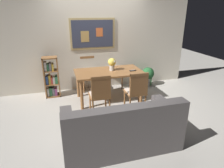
{
  "coord_description": "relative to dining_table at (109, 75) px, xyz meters",
  "views": [
    {
      "loc": [
        -1.05,
        -3.84,
        2.06
      ],
      "look_at": [
        -0.04,
        -0.25,
        0.65
      ],
      "focal_mm": 31.27,
      "sensor_mm": 36.0,
      "label": 1
    }
  ],
  "objects": [
    {
      "name": "dining_table",
      "position": [
        0.0,
        0.0,
        0.0
      ],
      "size": [
        1.57,
        0.86,
        0.72
      ],
      "color": "brown",
      "rests_on": "ground_plane"
    },
    {
      "name": "tv_remote",
      "position": [
        0.55,
        -0.14,
        0.1
      ],
      "size": [
        0.16,
        0.05,
        0.02
      ],
      "color": "black",
      "rests_on": "dining_table"
    },
    {
      "name": "potted_ivy",
      "position": [
        1.33,
        0.61,
        -0.32
      ],
      "size": [
        0.34,
        0.34,
        0.55
      ],
      "color": "#B2ADA3",
      "rests_on": "ground_plane"
    },
    {
      "name": "dining_chair_near_left",
      "position": [
        -0.38,
        -0.78,
        -0.09
      ],
      "size": [
        0.4,
        0.41,
        0.91
      ],
      "color": "brown",
      "rests_on": "ground_plane"
    },
    {
      "name": "dining_chair_far_left",
      "position": [
        -0.37,
        0.8,
        -0.09
      ],
      "size": [
        0.4,
        0.41,
        0.91
      ],
      "color": "brown",
      "rests_on": "ground_plane"
    },
    {
      "name": "leather_couch",
      "position": [
        -0.28,
        -1.8,
        -0.32
      ],
      "size": [
        1.8,
        0.84,
        0.84
      ],
      "color": "#514C4C",
      "rests_on": "ground_plane"
    },
    {
      "name": "wall_back_with_painting",
      "position": [
        -0.07,
        0.92,
        0.68
      ],
      "size": [
        5.2,
        0.14,
        2.6
      ],
      "color": "beige",
      "rests_on": "ground_plane"
    },
    {
      "name": "dining_chair_far_right",
      "position": [
        0.36,
        0.81,
        -0.09
      ],
      "size": [
        0.4,
        0.41,
        0.91
      ],
      "color": "brown",
      "rests_on": "ground_plane"
    },
    {
      "name": "dining_chair_near_right",
      "position": [
        0.38,
        -0.81,
        -0.09
      ],
      "size": [
        0.4,
        0.41,
        0.91
      ],
      "color": "brown",
      "rests_on": "ground_plane"
    },
    {
      "name": "ground_plane",
      "position": [
        -0.07,
        -0.42,
        -0.63
      ],
      "size": [
        12.0,
        12.0,
        0.0
      ],
      "primitive_type": "plane",
      "color": "#B7B2A8"
    },
    {
      "name": "bookshelf",
      "position": [
        -1.33,
        0.57,
        -0.16
      ],
      "size": [
        0.36,
        0.28,
        1.01
      ],
      "color": "brown",
      "rests_on": "ground_plane"
    },
    {
      "name": "flower_vase",
      "position": [
        0.09,
        0.05,
        0.27
      ],
      "size": [
        0.2,
        0.19,
        0.29
      ],
      "color": "beige",
      "rests_on": "dining_table"
    }
  ]
}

